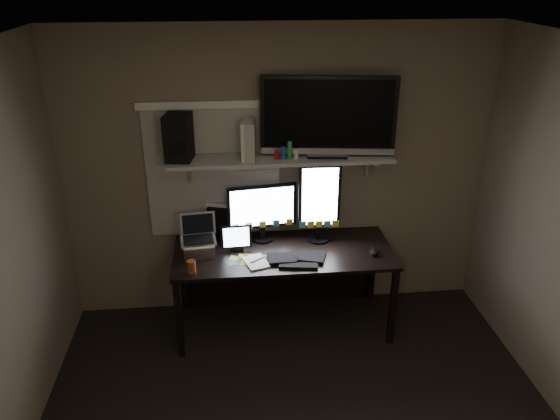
{
  "coord_description": "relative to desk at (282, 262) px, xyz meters",
  "views": [
    {
      "loc": [
        -0.42,
        -2.51,
        2.9
      ],
      "look_at": [
        -0.05,
        1.25,
        1.18
      ],
      "focal_mm": 35.0,
      "sensor_mm": 36.0,
      "label": 1
    }
  ],
  "objects": [
    {
      "name": "monitor_portrait",
      "position": [
        0.32,
        0.05,
        0.53
      ],
      "size": [
        0.35,
        0.07,
        0.7
      ],
      "primitive_type": "cube",
      "rotation": [
        0.0,
        0.0,
        -0.02
      ],
      "color": "black",
      "rests_on": "desk"
    },
    {
      "name": "window_blinds",
      "position": [
        -0.55,
        0.24,
        0.75
      ],
      "size": [
        1.1,
        0.02,
        1.1
      ],
      "primitive_type": "cube",
      "color": "beige",
      "rests_on": "back_wall"
    },
    {
      "name": "game_console",
      "position": [
        -0.26,
        0.09,
        1.08
      ],
      "size": [
        0.13,
        0.27,
        0.3
      ],
      "primitive_type": "cube",
      "rotation": [
        0.0,
        0.0,
        -0.21
      ],
      "color": "silver",
      "rests_on": "wall_shelf"
    },
    {
      "name": "bottles",
      "position": [
        0.04,
        0.02,
        1.0
      ],
      "size": [
        0.24,
        0.08,
        0.15
      ],
      "primitive_type": null,
      "rotation": [
        0.0,
        0.0,
        0.12
      ],
      "color": "#A50F0C",
      "rests_on": "wall_shelf"
    },
    {
      "name": "ceiling",
      "position": [
        0.0,
        -1.55,
        1.95
      ],
      "size": [
        3.6,
        3.6,
        0.0
      ],
      "primitive_type": "plane",
      "rotation": [
        3.14,
        0.0,
        0.0
      ],
      "color": "silver",
      "rests_on": "back_wall"
    },
    {
      "name": "monitor_landscape",
      "position": [
        -0.16,
        0.1,
        0.43
      ],
      "size": [
        0.59,
        0.14,
        0.51
      ],
      "primitive_type": "cube",
      "rotation": [
        0.0,
        0.0,
        0.13
      ],
      "color": "black",
      "rests_on": "desk"
    },
    {
      "name": "tv",
      "position": [
        0.37,
        0.07,
        1.25
      ],
      "size": [
        1.08,
        0.33,
        0.64
      ],
      "primitive_type": "cube",
      "rotation": [
        0.0,
        0.0,
        -0.13
      ],
      "color": "black",
      "rests_on": "wall_shelf"
    },
    {
      "name": "desk",
      "position": [
        0.0,
        0.0,
        0.0
      ],
      "size": [
        1.8,
        0.75,
        0.73
      ],
      "color": "black",
      "rests_on": "floor"
    },
    {
      "name": "file_sorter",
      "position": [
        -0.49,
        0.19,
        0.33
      ],
      "size": [
        0.26,
        0.18,
        0.3
      ],
      "primitive_type": "cube",
      "rotation": [
        0.0,
        0.0,
        -0.33
      ],
      "color": "black",
      "rests_on": "desk"
    },
    {
      "name": "wall_shelf",
      "position": [
        0.0,
        0.08,
        0.91
      ],
      "size": [
        1.8,
        0.35,
        0.03
      ],
      "primitive_type": "cube",
      "color": "#A6A5A1",
      "rests_on": "back_wall"
    },
    {
      "name": "sticky_notes",
      "position": [
        -0.31,
        -0.26,
        0.18
      ],
      "size": [
        0.37,
        0.31,
        0.0
      ],
      "primitive_type": null,
      "rotation": [
        0.0,
        0.0,
        -0.22
      ],
      "color": "#F7EE43",
      "rests_on": "desk"
    },
    {
      "name": "back_wall",
      "position": [
        0.0,
        0.25,
        0.7
      ],
      "size": [
        3.6,
        0.0,
        3.6
      ],
      "primitive_type": "plane",
      "rotation": [
        1.57,
        0.0,
        0.0
      ],
      "color": "#716051",
      "rests_on": "floor"
    },
    {
      "name": "speaker",
      "position": [
        -0.8,
        0.09,
        1.11
      ],
      "size": [
        0.23,
        0.27,
        0.36
      ],
      "primitive_type": "cube",
      "rotation": [
        0.0,
        0.0,
        -0.15
      ],
      "color": "black",
      "rests_on": "wall_shelf"
    },
    {
      "name": "tablet",
      "position": [
        -0.38,
        -0.06,
        0.29
      ],
      "size": [
        0.26,
        0.12,
        0.22
      ],
      "primitive_type": "cube",
      "rotation": [
        0.0,
        0.0,
        0.06
      ],
      "color": "black",
      "rests_on": "desk"
    },
    {
      "name": "keyboard",
      "position": [
        0.09,
        -0.28,
        0.19
      ],
      "size": [
        0.49,
        0.25,
        0.03
      ],
      "primitive_type": "cube",
      "rotation": [
        0.0,
        0.0,
        -0.15
      ],
      "color": "black",
      "rests_on": "desk"
    },
    {
      "name": "laptop",
      "position": [
        -0.69,
        -0.11,
        0.34
      ],
      "size": [
        0.31,
        0.26,
        0.32
      ],
      "primitive_type": "cube",
      "rotation": [
        0.0,
        0.0,
        0.11
      ],
      "color": "silver",
      "rests_on": "desk"
    },
    {
      "name": "notepad",
      "position": [
        -0.24,
        -0.3,
        0.18
      ],
      "size": [
        0.23,
        0.27,
        0.01
      ],
      "primitive_type": "cube",
      "rotation": [
        0.0,
        0.0,
        0.3
      ],
      "color": "white",
      "rests_on": "desk"
    },
    {
      "name": "cup",
      "position": [
        -0.74,
        -0.39,
        0.23
      ],
      "size": [
        0.09,
        0.09,
        0.1
      ],
      "primitive_type": "cylinder",
      "rotation": [
        0.0,
        0.0,
        -0.32
      ],
      "color": "brown",
      "rests_on": "desk"
    },
    {
      "name": "mouse",
      "position": [
        0.73,
        -0.25,
        0.2
      ],
      "size": [
        0.1,
        0.13,
        0.04
      ],
      "primitive_type": "ellipsoid",
      "rotation": [
        0.0,
        0.0,
        -0.27
      ],
      "color": "black",
      "rests_on": "desk"
    }
  ]
}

